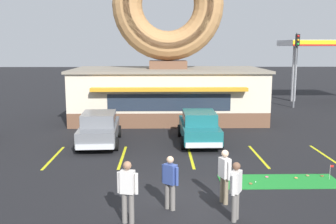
# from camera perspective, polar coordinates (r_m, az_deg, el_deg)

# --- Properties ---
(ground_plane) EXTENTS (160.00, 160.00, 0.00)m
(ground_plane) POSITION_cam_1_polar(r_m,az_deg,el_deg) (12.67, 2.82, -12.78)
(ground_plane) COLOR black
(donut_shop_building) EXTENTS (12.30, 6.75, 10.96)m
(donut_shop_building) POSITION_cam_1_polar(r_m,az_deg,el_deg) (25.66, 0.01, 7.17)
(donut_shop_building) COLOR brown
(donut_shop_building) RESTS_ON ground
(putting_mat) EXTENTS (4.25, 1.50, 0.03)m
(putting_mat) POSITION_cam_1_polar(r_m,az_deg,el_deg) (14.85, 15.83, -9.66)
(putting_mat) COLOR #1E842D
(putting_mat) RESTS_ON ground
(mini_donut_near_left) EXTENTS (0.13, 0.13, 0.04)m
(mini_donut_near_left) POSITION_cam_1_polar(r_m,az_deg,el_deg) (14.64, 8.49, -9.54)
(mini_donut_near_left) COLOR #D8667F
(mini_donut_near_left) RESTS_ON putting_mat
(mini_donut_near_right) EXTENTS (0.13, 0.13, 0.04)m
(mini_donut_near_right) POSITION_cam_1_polar(r_m,az_deg,el_deg) (15.84, 21.46, -8.62)
(mini_donut_near_right) COLOR brown
(mini_donut_near_right) RESTS_ON putting_mat
(mini_donut_mid_left) EXTENTS (0.13, 0.13, 0.04)m
(mini_donut_mid_left) POSITION_cam_1_polar(r_m,az_deg,el_deg) (15.12, 14.14, -9.10)
(mini_donut_mid_left) COLOR #D8667F
(mini_donut_mid_left) RESTS_ON putting_mat
(mini_donut_mid_centre) EXTENTS (0.13, 0.13, 0.04)m
(mini_donut_mid_centre) POSITION_cam_1_polar(r_m,az_deg,el_deg) (15.30, 18.08, -9.07)
(mini_donut_mid_centre) COLOR #D17F47
(mini_donut_mid_centre) RESTS_ON putting_mat
(mini_donut_mid_right) EXTENTS (0.13, 0.13, 0.04)m
(mini_donut_mid_right) POSITION_cam_1_polar(r_m,az_deg,el_deg) (14.29, 11.90, -10.12)
(mini_donut_mid_right) COLOR brown
(mini_donut_mid_right) RESTS_ON putting_mat
(mini_donut_far_left) EXTENTS (0.13, 0.13, 0.04)m
(mini_donut_far_left) POSITION_cam_1_polar(r_m,az_deg,el_deg) (14.42, 9.61, -9.87)
(mini_donut_far_left) COLOR #D8667F
(mini_donut_far_left) RESTS_ON putting_mat
(mini_donut_far_centre) EXTENTS (0.13, 0.13, 0.04)m
(mini_donut_far_centre) POSITION_cam_1_polar(r_m,az_deg,el_deg) (14.71, 9.83, -9.48)
(mini_donut_far_centre) COLOR #A5724C
(mini_donut_far_centre) RESTS_ON putting_mat
(mini_donut_far_right) EXTENTS (0.13, 0.13, 0.04)m
(mini_donut_far_right) POSITION_cam_1_polar(r_m,az_deg,el_deg) (15.70, 19.59, -8.68)
(mini_donut_far_right) COLOR #A5724C
(mini_donut_far_right) RESTS_ON putting_mat
(golf_ball) EXTENTS (0.04, 0.04, 0.04)m
(golf_ball) POSITION_cam_1_polar(r_m,az_deg,el_deg) (14.48, 12.59, -9.88)
(golf_ball) COLOR white
(golf_ball) RESTS_ON putting_mat
(putting_flag_pin) EXTENTS (0.13, 0.01, 0.55)m
(putting_flag_pin) POSITION_cam_1_polar(r_m,az_deg,el_deg) (15.50, 22.60, -7.59)
(putting_flag_pin) COLOR silver
(putting_flag_pin) RESTS_ON putting_mat
(car_grey) EXTENTS (2.16, 4.64, 1.60)m
(car_grey) POSITION_cam_1_polar(r_m,az_deg,el_deg) (19.66, -9.95, -2.14)
(car_grey) COLOR slate
(car_grey) RESTS_ON ground
(car_teal) EXTENTS (2.00, 4.57, 1.60)m
(car_teal) POSITION_cam_1_polar(r_m,az_deg,el_deg) (19.74, 4.53, -1.98)
(car_teal) COLOR #196066
(car_teal) RESTS_ON ground
(pedestrian_blue_sweater_man) EXTENTS (0.39, 0.54, 1.68)m
(pedestrian_blue_sweater_man) POSITION_cam_1_polar(r_m,az_deg,el_deg) (11.19, 9.81, -10.87)
(pedestrian_blue_sweater_man) COLOR slate
(pedestrian_blue_sweater_man) RESTS_ON ground
(pedestrian_hooded_kid) EXTENTS (0.48, 0.43, 1.64)m
(pedestrian_hooded_kid) POSITION_cam_1_polar(r_m,az_deg,el_deg) (11.74, 0.30, -9.87)
(pedestrian_hooded_kid) COLOR slate
(pedestrian_hooded_kid) RESTS_ON ground
(pedestrian_leather_jacket_man) EXTENTS (0.58, 0.32, 1.76)m
(pedestrian_leather_jacket_man) POSITION_cam_1_polar(r_m,az_deg,el_deg) (10.91, -5.88, -11.04)
(pedestrian_leather_jacket_man) COLOR slate
(pedestrian_leather_jacket_man) RESTS_ON ground
(pedestrian_clipboard_woman) EXTENTS (0.37, 0.56, 1.70)m
(pedestrian_clipboard_woman) POSITION_cam_1_polar(r_m,az_deg,el_deg) (12.30, 8.21, -8.87)
(pedestrian_clipboard_woman) COLOR #7F7056
(pedestrian_clipboard_woman) RESTS_ON ground
(trash_bin) EXTENTS (0.57, 0.57, 0.97)m
(trash_bin) POSITION_cam_1_polar(r_m,az_deg,el_deg) (23.92, -12.56, -1.05)
(trash_bin) COLOR #232833
(trash_bin) RESTS_ON ground
(traffic_light_pole) EXTENTS (0.28, 0.47, 5.80)m
(traffic_light_pole) POSITION_cam_1_polar(r_m,az_deg,el_deg) (32.11, 18.08, 7.13)
(traffic_light_pole) COLOR #595B60
(traffic_light_pole) RESTS_ON ground
(gas_station_canopy) EXTENTS (9.00, 4.46, 5.30)m
(gas_station_canopy) POSITION_cam_1_polar(r_m,az_deg,el_deg) (37.29, 23.20, 8.88)
(gas_station_canopy) COLOR silver
(gas_station_canopy) RESTS_ON ground
(parking_stripe_far_left) EXTENTS (0.12, 3.60, 0.01)m
(parking_stripe_far_left) POSITION_cam_1_polar(r_m,az_deg,el_deg) (17.98, -16.25, -6.34)
(parking_stripe_far_left) COLOR yellow
(parking_stripe_far_left) RESTS_ON ground
(parking_stripe_left) EXTENTS (0.12, 3.60, 0.01)m
(parking_stripe_left) POSITION_cam_1_polar(r_m,az_deg,el_deg) (17.45, -6.63, -6.50)
(parking_stripe_left) COLOR yellow
(parking_stripe_left) RESTS_ON ground
(parking_stripe_mid_left) EXTENTS (0.12, 3.60, 0.01)m
(parking_stripe_mid_left) POSITION_cam_1_polar(r_m,az_deg,el_deg) (17.42, 3.31, -6.48)
(parking_stripe_mid_left) COLOR yellow
(parking_stripe_mid_left) RESTS_ON ground
(parking_stripe_centre) EXTENTS (0.12, 3.60, 0.01)m
(parking_stripe_centre) POSITION_cam_1_polar(r_m,az_deg,el_deg) (17.90, 12.98, -6.27)
(parking_stripe_centre) COLOR yellow
(parking_stripe_centre) RESTS_ON ground
(parking_stripe_mid_right) EXTENTS (0.12, 3.60, 0.01)m
(parking_stripe_mid_right) POSITION_cam_1_polar(r_m,az_deg,el_deg) (18.85, 21.91, -5.92)
(parking_stripe_mid_right) COLOR yellow
(parking_stripe_mid_right) RESTS_ON ground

